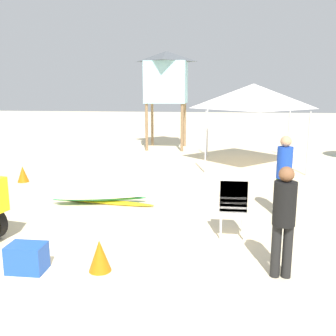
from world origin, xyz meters
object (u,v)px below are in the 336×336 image
Objects in this scene: stacked_plastic_chairs at (233,201)px; cooler_box at (27,258)px; lifeguard_near_left at (284,171)px; lifeguard_tower at (166,77)px; traffic_cone_near at (23,174)px; lifeguard_near_center at (284,215)px; traffic_cone_far at (100,255)px; popup_canopy at (253,96)px; surfboard_pile at (101,199)px.

cooler_box is (-3.11, -1.68, -0.49)m from stacked_plastic_chairs.
lifeguard_tower reaches higher than lifeguard_near_left.
lifeguard_near_center is at bearing -37.61° from traffic_cone_near.
popup_canopy is at bearing 70.87° from traffic_cone_far.
lifeguard_tower is 12.65m from cooler_box.
lifeguard_near_left is at bearing -17.85° from traffic_cone_near.
lifeguard_near_center is 3.48× the size of traffic_cone_near.
popup_canopy is 9.95m from cooler_box.
lifeguard_tower reaches higher than cooler_box.
lifeguard_near_left is 4.35m from traffic_cone_far.
traffic_cone_far is at bearing -177.16° from lifeguard_near_center.
lifeguard_near_center is at bearing -99.81° from lifeguard_near_left.
popup_canopy is at bearing 26.85° from traffic_cone_near.
popup_canopy is at bearing 87.72° from lifeguard_near_center.
traffic_cone_near is at bearing 148.44° from stacked_plastic_chairs.
surfboard_pile is 3.45m from traffic_cone_far.
popup_canopy reaches higher than lifeguard_near_center.
popup_canopy is 5.93× the size of cooler_box.
lifeguard_near_left is 5.93m from popup_canopy.
lifeguard_near_left is 0.53× the size of popup_canopy.
traffic_cone_near is at bearing 117.80° from cooler_box.
lifeguard_near_left is at bearing -88.60° from popup_canopy.
surfboard_pile is at bearing 138.77° from lifeguard_near_center.
lifeguard_tower is 7.88× the size of cooler_box.
lifeguard_near_center reaches higher than surfboard_pile.
surfboard_pile is 0.58× the size of lifeguard_tower.
lifeguard_near_left reaches higher than traffic_cone_far.
popup_canopy is at bearing -44.89° from lifeguard_tower.
popup_canopy reaches higher than traffic_cone_far.
cooler_box is at bearing -62.20° from traffic_cone_near.
popup_canopy is 4.99m from lifeguard_tower.
lifeguard_tower is at bearing 104.71° from lifeguard_near_center.
popup_canopy is (3.97, 5.35, 2.32)m from surfboard_pile.
lifeguard_near_left is 10.16m from lifeguard_tower.
surfboard_pile is at bearing 88.11° from cooler_box.
lifeguard_near_left is 2.82m from lifeguard_near_center.
stacked_plastic_chairs is at bearing 114.17° from lifeguard_near_center.
traffic_cone_far reaches higher than surfboard_pile.
traffic_cone_near is at bearing 147.44° from surfboard_pile.
surfboard_pile is 5.34× the size of traffic_cone_near.
stacked_plastic_chairs is 0.69× the size of lifeguard_near_left.
traffic_cone_far is 0.89× the size of cooler_box.
traffic_cone_near is at bearing -153.15° from popup_canopy.
popup_canopy is (-0.14, 5.75, 1.44)m from lifeguard_near_left.
lifeguard_tower is 8.83× the size of traffic_cone_far.
stacked_plastic_chairs is at bearing -31.56° from traffic_cone_near.
lifeguard_tower is (0.48, 8.83, 3.08)m from surfboard_pile.
cooler_box is at bearing -91.89° from surfboard_pile.
lifeguard_near_center is at bearing -92.28° from popup_canopy.
lifeguard_tower is (-3.49, 3.48, 0.76)m from popup_canopy.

